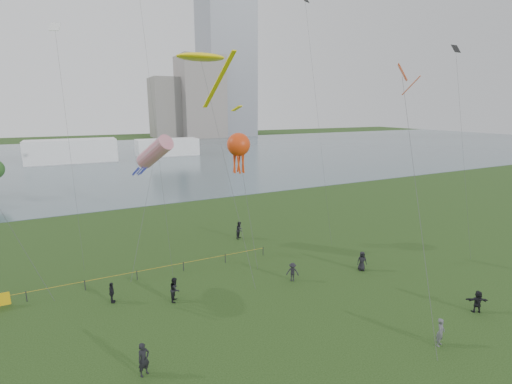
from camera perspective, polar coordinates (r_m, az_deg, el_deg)
name	(u,v)px	position (r m, az deg, el deg)	size (l,w,h in m)	color
ground_plane	(335,365)	(23.54, 12.06, -24.58)	(400.00, 400.00, 0.00)	#193210
lake	(118,157)	(115.82, -20.41, 5.03)	(400.00, 120.00, 0.08)	#4E636B
tower	(225,12)	(202.06, -4.79, 25.93)	(24.00, 24.00, 120.00)	slate
building_mid	(200,97)	(185.71, -8.56, 14.21)	(20.00, 20.00, 38.00)	gray
building_low	(169,108)	(187.57, -13.26, 12.47)	(16.00, 18.00, 28.00)	slate
pavilion_left	(72,151)	(109.88, -26.47, 5.68)	(22.00, 8.00, 6.00)	white
pavilion_right	(167,147)	(115.90, -13.47, 6.72)	(18.00, 7.00, 5.00)	white
fence	(55,289)	(33.28, -28.57, -13.02)	(24.07, 0.07, 1.05)	black
kite_flyer	(440,332)	(26.54, 26.51, -18.73)	(0.65, 0.42, 1.77)	#505257
spectator_a	(175,289)	(29.28, -12.36, -14.41)	(0.91, 0.71, 1.86)	black
spectator_b	(293,272)	(31.77, 5.64, -12.15)	(1.04, 0.60, 1.61)	black
spectator_c	(112,293)	(30.42, -21.31, -14.23)	(0.94, 0.39, 1.60)	black
spectator_d	(362,261)	(34.82, 15.98, -10.18)	(0.85, 0.55, 1.74)	black
spectator_e	(478,302)	(31.49, 30.92, -14.26)	(1.51, 0.48, 1.62)	black
spectator_f	(144,359)	(22.73, -16.90, -23.42)	(0.69, 0.46, 1.90)	black
spectator_g	(240,230)	(41.22, -2.54, -5.87)	(0.94, 0.74, 1.94)	black
kite_stingray	(201,58)	(35.75, -8.40, 19.71)	(4.51, 10.91, 19.01)	#3F3F42
kite_windsock	(155,152)	(38.45, -15.32, 5.92)	(5.84, 9.88, 11.71)	#3F3F42
kite_octopus	(239,145)	(37.83, -2.70, 7.21)	(2.44, 7.98, 11.74)	#3F3F42
kite_delta	(405,84)	(30.76, 21.90, 15.16)	(6.07, 10.00, 17.42)	#3F3F42
small_kites	(247,16)	(38.25, -1.46, 25.39)	(35.51, 14.10, 5.97)	white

